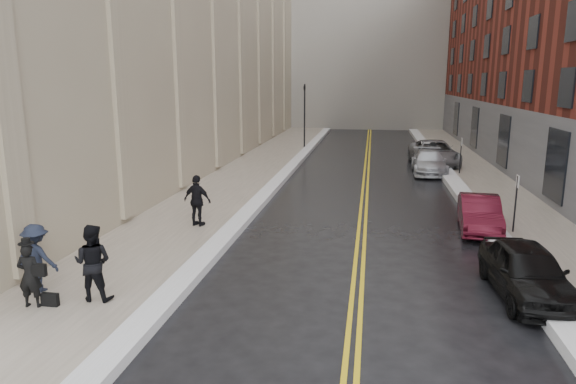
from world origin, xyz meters
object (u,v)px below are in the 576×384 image
(car_silver_far, at_px, (434,153))
(pedestrian_a, at_px, (93,262))
(car_silver_near, at_px, (429,162))
(pedestrian_b, at_px, (37,258))
(car_maroon, at_px, (479,214))
(pedestrian_main, at_px, (30,275))
(pedestrian_c, at_px, (197,201))
(car_black, at_px, (527,271))

(car_silver_far, xyz_separation_m, pedestrian_a, (-10.73, -23.42, 0.30))
(car_silver_near, relative_size, pedestrian_b, 2.67)
(car_maroon, xyz_separation_m, pedestrian_b, (-12.44, -8.06, 0.39))
(pedestrian_a, relative_size, pedestrian_b, 1.08)
(pedestrian_main, bearing_deg, pedestrian_c, -110.46)
(car_silver_far, xyz_separation_m, pedestrian_b, (-12.44, -23.16, 0.22))
(car_black, height_order, car_maroon, car_black)
(car_black, height_order, pedestrian_a, pedestrian_a)
(car_black, bearing_deg, car_maroon, 86.57)
(car_silver_far, bearing_deg, car_maroon, -93.61)
(car_black, height_order, pedestrian_c, pedestrian_c)
(car_silver_near, bearing_deg, car_black, -86.95)
(pedestrian_main, relative_size, pedestrian_c, 0.83)
(car_black, distance_m, pedestrian_a, 10.97)
(car_silver_near, distance_m, pedestrian_b, 23.34)
(car_maroon, height_order, car_silver_near, car_silver_near)
(car_black, bearing_deg, pedestrian_a, -171.61)
(car_silver_far, relative_size, pedestrian_main, 3.71)
(car_maroon, distance_m, car_silver_near, 12.06)
(pedestrian_main, xyz_separation_m, pedestrian_c, (1.62, 7.41, 0.17))
(pedestrian_main, distance_m, pedestrian_c, 7.58)
(car_black, height_order, car_silver_far, car_silver_far)
(car_black, height_order, pedestrian_main, pedestrian_main)
(car_silver_near, height_order, pedestrian_a, pedestrian_a)
(car_maroon, height_order, pedestrian_a, pedestrian_a)
(car_black, distance_m, car_silver_near, 18.13)
(car_maroon, bearing_deg, car_black, -84.53)
(car_silver_near, relative_size, pedestrian_main, 3.00)
(pedestrian_main, bearing_deg, pedestrian_b, -72.47)
(car_maroon, bearing_deg, car_silver_near, 98.31)
(car_black, xyz_separation_m, pedestrian_b, (-12.44, -1.98, 0.34))
(car_silver_near, relative_size, pedestrian_a, 2.46)
(pedestrian_b, bearing_deg, pedestrian_a, 176.98)
(car_black, relative_size, pedestrian_a, 2.13)
(pedestrian_a, distance_m, pedestrian_b, 1.73)
(car_maroon, relative_size, pedestrian_main, 2.48)
(car_silver_far, bearing_deg, pedestrian_a, -118.22)
(pedestrian_c, bearing_deg, car_maroon, -157.13)
(car_black, xyz_separation_m, pedestrian_a, (-10.73, -2.25, 0.42))
(car_silver_far, distance_m, pedestrian_main, 26.89)
(car_black, relative_size, pedestrian_main, 2.59)
(pedestrian_b, relative_size, pedestrian_c, 0.93)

